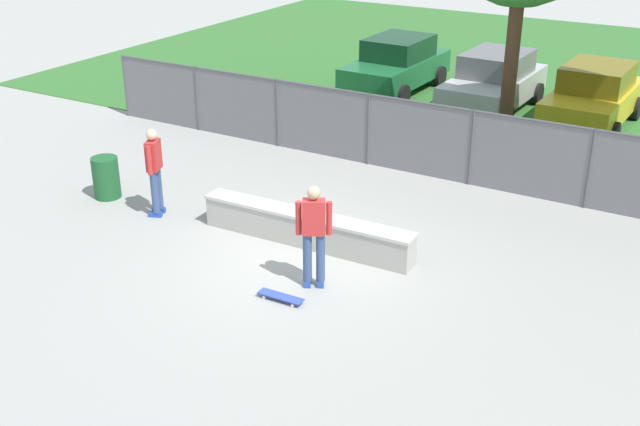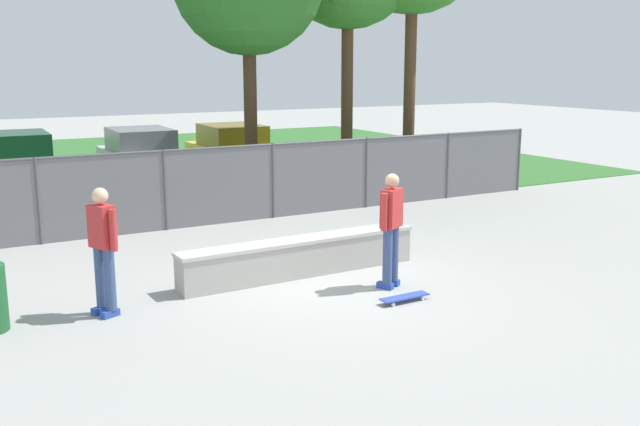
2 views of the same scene
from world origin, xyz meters
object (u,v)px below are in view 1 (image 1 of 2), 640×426
Objects in this scene: concrete_ledge at (306,229)px; skateboarder at (314,232)px; car_green at (397,64)px; skateboard at (281,297)px; car_silver at (494,82)px; trash_bin at (106,178)px; car_yellow at (594,96)px; bystander at (155,168)px.

skateboarder is (0.93, -1.27, 0.69)m from concrete_ledge.
car_green is (-3.10, 10.45, 0.52)m from concrete_ledge.
concrete_ledge is 2.11m from skateboard.
car_green is at bearing 107.04° from skateboard.
concrete_ledge is at bearing 109.75° from skateboard.
car_green is 3.28m from car_silver.
trash_bin is (-4.97, -10.23, -0.39)m from car_silver.
car_silver is (-0.78, 11.28, -0.17)m from skateboarder.
concrete_ledge is 4.82× the size of trash_bin.
car_silver reaches higher than concrete_ledge.
skateboard is at bearing -17.52° from trash_bin.
concrete_ledge is 10.91m from car_green.
car_yellow reaches higher than concrete_ledge.
concrete_ledge is 1.01× the size of car_green.
car_green reaches higher than concrete_ledge.
bystander is at bearing -121.09° from car_yellow.
car_green is 10.82m from trash_bin.
trash_bin is at bearing 174.51° from bystander.
concrete_ledge is 5.33× the size of skateboard.
car_green is (-3.81, 12.42, 0.77)m from skateboard.
trash_bin is at bearing 169.67° from skateboarder.
skateboard is 0.19× the size of car_silver.
bystander reaches higher than car_green.
skateboard is at bearing -21.81° from bystander.
concrete_ledge is at bearing -73.48° from car_green.
car_green is at bearing 106.52° from concrete_ledge.
car_silver is 2.78m from car_yellow.
car_silver is at bearing -7.82° from car_green.
car_silver is at bearing 92.67° from skateboard.
skateboard is 5.81m from trash_bin.
skateboarder reaches higher than car_yellow.
trash_bin is (-5.53, 1.74, 0.37)m from skateboard.
skateboard is 0.19× the size of car_yellow.
bystander is (-3.28, -0.37, 0.69)m from concrete_ledge.
car_green is 6.05m from car_yellow.
car_green is (-4.03, 11.73, -0.17)m from skateboarder.
skateboarder reaches higher than car_silver.
car_silver is 1.00× the size of car_yellow.
car_silver is 2.34× the size of bystander.
car_silver is (0.15, 10.01, 0.52)m from concrete_ledge.
bystander is (-3.99, 1.60, 0.94)m from skateboard.
car_silver is at bearing 89.15° from concrete_ledge.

